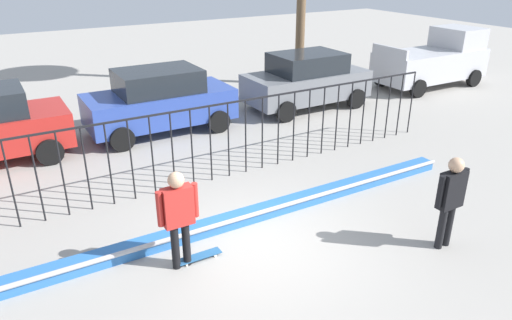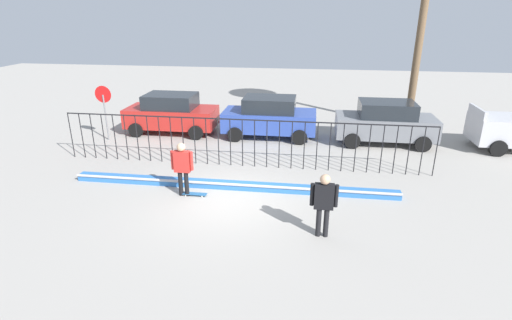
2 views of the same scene
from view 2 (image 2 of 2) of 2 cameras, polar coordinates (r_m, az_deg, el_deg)
The scene contains 10 objects.
ground_plane at distance 12.59m, azimuth -4.28°, elevation -5.81°, with size 60.00×60.00×0.00m, color #9E9991.
bowl_coping_ledge at distance 13.31m, azimuth -3.50°, elevation -3.66°, with size 11.00×0.40×0.27m.
perimeter_fence at distance 14.85m, azimuth -1.99°, elevation 3.26°, with size 14.04×0.04×1.86m.
skateboarder at distance 12.65m, azimuth -10.65°, elevation -0.65°, with size 0.72×0.27×1.79m.
skateboard at distance 12.97m, azimuth -8.89°, elevation -4.87°, with size 0.80×0.20×0.07m.
camera_operator at distance 10.34m, azimuth 9.80°, elevation -5.72°, with size 0.72×0.27×1.78m.
parked_car_red at distance 19.58m, azimuth -12.14°, elevation 6.66°, with size 4.30×2.12×1.90m.
parked_car_blue at distance 18.47m, azimuth 1.96°, elevation 6.27°, with size 4.30×2.12×1.90m.
parked_car_gray at distance 18.47m, azimuth 18.24°, elevation 5.22°, with size 4.30×2.12×1.90m.
stop_sign at distance 19.15m, azimuth -21.12°, elevation 7.39°, with size 0.76×0.07×2.50m.
Camera 2 is at (2.51, -10.96, 5.66)m, focal length 27.60 mm.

